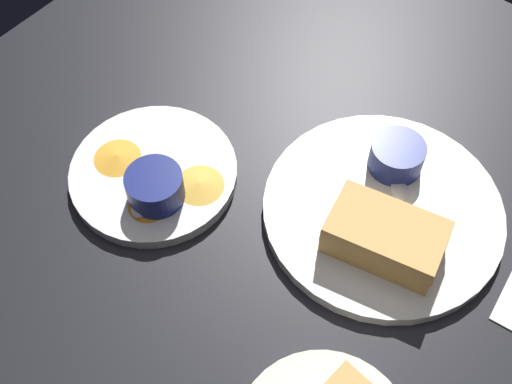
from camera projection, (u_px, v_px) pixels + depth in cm
name	position (u px, v px, depth cm)	size (l,w,h in cm)	color
ground_plane	(292.00, 242.00, 79.58)	(110.00, 110.00, 3.00)	black
plate_sandwich_main	(383.00, 211.00, 79.44)	(29.27, 29.27, 1.60)	silver
sandwich_half_near	(385.00, 236.00, 73.71)	(14.39, 10.06, 4.80)	tan
ramekin_dark_sauce	(397.00, 155.00, 80.56)	(6.77, 6.77, 3.86)	navy
spoon_by_dark_ramekin	(401.00, 200.00, 78.94)	(7.48, 8.51, 0.80)	silver
plate_chips_companion	(154.00, 173.00, 82.61)	(21.20, 21.20, 1.60)	silver
ramekin_light_gravy	(155.00, 186.00, 77.92)	(6.97, 6.97, 3.95)	navy
spoon_by_gravy_ramekin	(143.00, 198.00, 79.09)	(6.11, 9.33, 0.80)	silver
plantain_chip_scatter	(156.00, 179.00, 80.74)	(17.86, 12.45, 0.60)	orange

